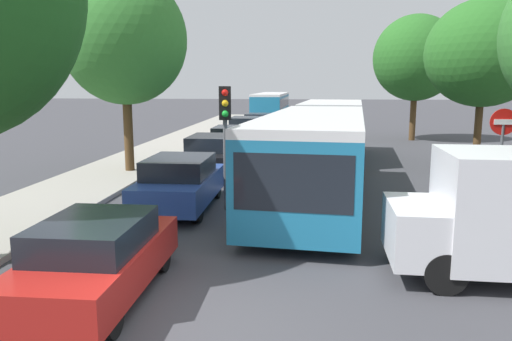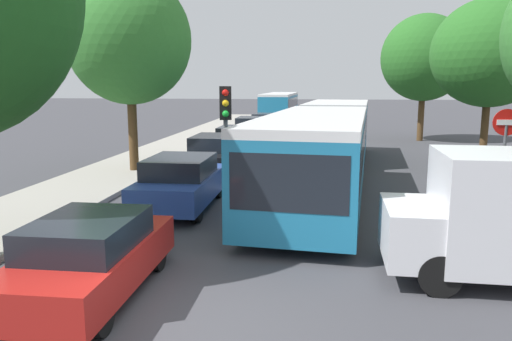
# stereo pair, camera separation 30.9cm
# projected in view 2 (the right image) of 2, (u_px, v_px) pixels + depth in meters

# --- Properties ---
(ground_plane) EXTENTS (200.00, 200.00, 0.00)m
(ground_plane) POSITION_uv_depth(u_px,v_px,m) (192.00, 319.00, 7.48)
(ground_plane) COLOR #3D3D42
(kerb_strip_left) EXTENTS (3.20, 50.96, 0.14)m
(kerb_strip_left) POSITION_uv_depth(u_px,v_px,m) (180.00, 144.00, 28.20)
(kerb_strip_left) COLOR #9E998E
(kerb_strip_left) RESTS_ON ground
(articulated_bus) EXTENTS (4.39, 17.77, 2.61)m
(articulated_bus) POSITION_uv_depth(u_px,v_px,m) (327.00, 139.00, 17.88)
(articulated_bus) COLOR teal
(articulated_bus) RESTS_ON ground
(city_bus_rear) EXTENTS (2.91, 11.66, 2.49)m
(city_bus_rear) POSITION_uv_depth(u_px,v_px,m) (280.00, 104.00, 47.47)
(city_bus_rear) COLOR teal
(city_bus_rear) RESTS_ON ground
(queued_car_red) EXTENTS (1.66, 3.91, 1.36)m
(queued_car_red) POSITION_uv_depth(u_px,v_px,m) (90.00, 257.00, 8.15)
(queued_car_red) COLOR #B21E19
(queued_car_red) RESTS_ON ground
(queued_car_blue) EXTENTS (1.80, 4.24, 1.47)m
(queued_car_blue) POSITION_uv_depth(u_px,v_px,m) (181.00, 182.00, 13.95)
(queued_car_blue) COLOR #284799
(queued_car_blue) RESTS_ON ground
(queued_car_black) EXTENTS (1.87, 4.39, 1.52)m
(queued_car_black) POSITION_uv_depth(u_px,v_px,m) (217.00, 155.00, 19.05)
(queued_car_black) COLOR black
(queued_car_black) RESTS_ON ground
(queued_car_green) EXTENTS (1.79, 4.21, 1.46)m
(queued_car_green) POSITION_uv_depth(u_px,v_px,m) (238.00, 142.00, 23.55)
(queued_car_green) COLOR #236638
(queued_car_green) RESTS_ON ground
(queued_car_graphite) EXTENTS (1.87, 4.40, 1.53)m
(queued_car_graphite) POSITION_uv_depth(u_px,v_px,m) (253.00, 130.00, 28.95)
(queued_car_graphite) COLOR #47474C
(queued_car_graphite) RESTS_ON ground
(queued_car_white) EXTENTS (1.75, 4.13, 1.43)m
(queued_car_white) POSITION_uv_depth(u_px,v_px,m) (265.00, 124.00, 33.84)
(queued_car_white) COLOR white
(queued_car_white) RESTS_ON ground
(traffic_light) EXTENTS (0.36, 0.39, 3.40)m
(traffic_light) POSITION_uv_depth(u_px,v_px,m) (226.00, 120.00, 13.51)
(traffic_light) COLOR #56595E
(traffic_light) RESTS_ON ground
(no_entry_sign) EXTENTS (0.70, 0.08, 2.82)m
(no_entry_sign) POSITION_uv_depth(u_px,v_px,m) (505.00, 145.00, 13.14)
(no_entry_sign) COLOR #56595E
(no_entry_sign) RESTS_ON ground
(tree_left_mid) EXTENTS (4.64, 4.64, 7.50)m
(tree_left_mid) POSITION_uv_depth(u_px,v_px,m) (129.00, 40.00, 18.62)
(tree_left_mid) COLOR #51381E
(tree_left_mid) RESTS_ON ground
(tree_right_mid) EXTENTS (4.56, 4.56, 6.77)m
(tree_right_mid) POSITION_uv_depth(u_px,v_px,m) (489.00, 56.00, 19.50)
(tree_right_mid) COLOR #51381E
(tree_right_mid) RESTS_ON ground
(tree_right_far) EXTENTS (5.07, 5.07, 7.50)m
(tree_right_far) POSITION_uv_depth(u_px,v_px,m) (422.00, 60.00, 29.68)
(tree_right_far) COLOR #51381E
(tree_right_far) RESTS_ON ground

